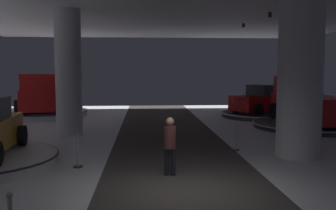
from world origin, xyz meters
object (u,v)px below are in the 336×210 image
Objects in this scene: column_left at (69,73)px; pickup_truck_deep_left at (41,96)px; display_car_deep_right at (264,100)px; pickup_truck_far_right at (309,103)px; visitor_walking_near at (170,143)px; display_platform_far_right at (311,125)px; display_platform_deep_left at (41,113)px; display_platform_deep_right at (264,114)px; column_right at (300,73)px.

column_left is 7.51m from pickup_truck_deep_left.
column_left reaches higher than display_car_deep_right.
visitor_walking_near is at bearing -131.98° from pickup_truck_far_right.
display_platform_far_right is (0.99, -4.35, -0.91)m from display_car_deep_right.
display_platform_deep_left reaches higher than display_platform_far_right.
display_car_deep_right reaches higher than visitor_walking_near.
pickup_truck_far_right is at bearing -76.00° from display_platform_deep_right.
display_platform_deep_left is at bearing 101.35° from pickup_truck_deep_left.
display_platform_deep_right is at bearing 77.80° from column_right.
pickup_truck_deep_left is at bearing 161.36° from pickup_truck_far_right.
display_platform_deep_left is 3.57× the size of visitor_walking_near.
pickup_truck_deep_left is 15.56m from pickup_truck_far_right.
display_platform_far_right is (11.70, 1.41, -2.61)m from column_left.
visitor_walking_near is at bearing -62.40° from pickup_truck_deep_left.
column_left is at bearing -65.47° from pickup_truck_deep_left.
pickup_truck_deep_left is (-11.46, 11.50, -1.46)m from column_right.
column_right reaches higher than pickup_truck_far_right.
pickup_truck_far_right is 3.40× the size of visitor_walking_near.
display_platform_far_right is at bearing -86.69° from pickup_truck_far_right.
column_right reaches higher than display_platform_deep_right.
pickup_truck_deep_left reaches higher than pickup_truck_far_right.
column_left is at bearing 150.26° from column_right.
display_platform_far_right is 3.65× the size of visitor_walking_near.
column_left is at bearing -151.75° from display_platform_deep_right.
pickup_truck_far_right is at bearing 63.34° from column_right.
pickup_truck_deep_left is (-13.77, 0.95, 0.24)m from display_car_deep_right.
display_platform_deep_left is (-13.83, 1.26, -0.85)m from display_car_deep_right.
display_platform_far_right is at bearing 6.86° from column_left.
display_car_deep_right reaches higher than display_platform_deep_right.
column_right is at bearing -116.66° from pickup_truck_far_right.
column_right is 1.21× the size of display_car_deep_right.
pickup_truck_far_right reaches higher than display_platform_deep_right.
column_left is 1.21× the size of display_car_deep_right.
display_platform_deep_right is at bearing 28.25° from column_left.
column_right is at bearing -45.71° from display_platform_deep_left.
display_platform_deep_right is (2.28, 10.54, -2.59)m from column_right.
column_right is 0.97× the size of display_platform_deep_left.
display_platform_far_right is at bearing -76.77° from display_platform_deep_right.
display_car_deep_right is at bearing 77.67° from column_right.
display_platform_deep_right is 4.45m from display_platform_far_right.
column_left is 1.05× the size of display_platform_deep_right.
pickup_truck_deep_left is at bearing 134.90° from column_right.
pickup_truck_far_right is (1.00, -4.01, 1.02)m from display_platform_deep_right.
display_platform_deep_right is at bearing 104.00° from pickup_truck_far_right.
display_platform_deep_left is 15.57m from visitor_walking_near.
column_left is 0.98× the size of pickup_truck_deep_left.
column_right is 16.31m from pickup_truck_deep_left.
display_platform_deep_right is at bearing 103.23° from display_platform_far_right.
pickup_truck_deep_left is at bearing 160.27° from display_platform_far_right.
visitor_walking_near is (-7.70, -8.22, 0.77)m from display_platform_far_right.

